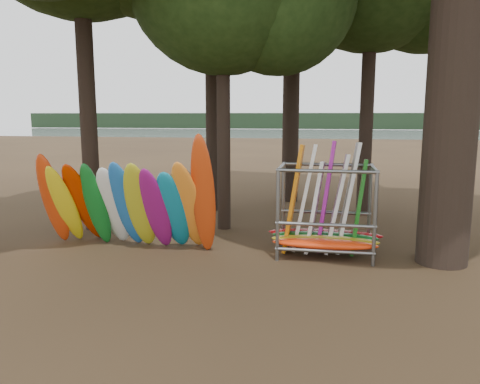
# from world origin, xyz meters

# --- Properties ---
(ground) EXTENTS (120.00, 120.00, 0.00)m
(ground) POSITION_xyz_m (0.00, 0.00, 0.00)
(ground) COLOR #47331E
(ground) RESTS_ON ground
(lake) EXTENTS (160.00, 160.00, 0.00)m
(lake) POSITION_xyz_m (0.00, 60.00, 0.00)
(lake) COLOR gray
(lake) RESTS_ON ground
(far_shore) EXTENTS (160.00, 4.00, 4.00)m
(far_shore) POSITION_xyz_m (0.00, 110.00, 2.00)
(far_shore) COLOR black
(far_shore) RESTS_ON ground
(kayak_row) EXTENTS (4.98, 2.07, 3.24)m
(kayak_row) POSITION_xyz_m (-3.36, 0.10, 1.21)
(kayak_row) COLOR red
(kayak_row) RESTS_ON ground
(storage_rack) EXTENTS (3.02, 1.56, 2.91)m
(storage_rack) POSITION_xyz_m (1.77, 0.58, 1.07)
(storage_rack) COLOR slate
(storage_rack) RESTS_ON ground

